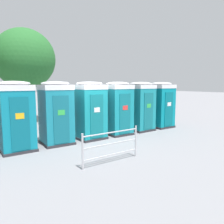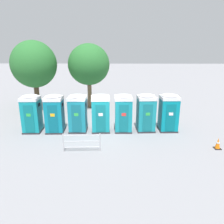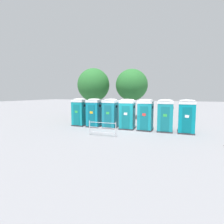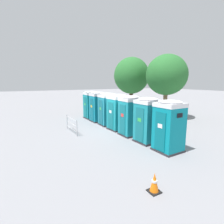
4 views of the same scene
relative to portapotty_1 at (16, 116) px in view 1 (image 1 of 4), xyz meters
The scene contains 9 objects.
ground_plane 3.32m from the portapotty_1, ahead, with size 120.00×120.00×0.00m, color gray.
portapotty_1 is the anchor object (origin of this frame).
portapotty_2 1.53m from the portapotty_1, ahead, with size 1.20×1.21×2.54m.
portapotty_3 3.06m from the portapotty_1, ahead, with size 1.30×1.28×2.54m.
portapotty_4 4.60m from the portapotty_1, ahead, with size 1.18×1.22×2.54m.
portapotty_5 6.13m from the portapotty_1, ahead, with size 1.28×1.28×2.54m.
portapotty_6 7.66m from the portapotty_1, ahead, with size 1.25×1.24×2.54m.
street_tree_1 6.91m from the portapotty_1, 74.96° to the left, with size 3.72×3.72×5.83m.
event_barrier 3.73m from the portapotty_1, 52.69° to the right, with size 2.06×0.16×1.05m.
Camera 1 is at (-4.39, -8.53, 2.41)m, focal length 35.00 mm.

